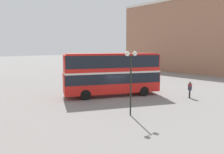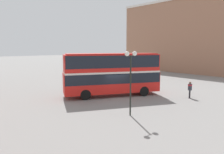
{
  "view_description": "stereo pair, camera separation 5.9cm",
  "coord_description": "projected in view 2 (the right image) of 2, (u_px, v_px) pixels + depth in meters",
  "views": [
    {
      "loc": [
        -15.58,
        -17.46,
        5.43
      ],
      "look_at": [
        0.3,
        0.55,
        2.13
      ],
      "focal_mm": 35.0,
      "sensor_mm": 36.0,
      "label": 1
    },
    {
      "loc": [
        -15.54,
        -17.5,
        5.43
      ],
      "look_at": [
        0.3,
        0.55,
        2.13
      ],
      "focal_mm": 35.0,
      "sensor_mm": 36.0,
      "label": 2
    }
  ],
  "objects": [
    {
      "name": "ground_plane",
      "position": [
        113.0,
        97.0,
        23.92
      ],
      "size": [
        240.0,
        240.0,
        0.0
      ],
      "primitive_type": "plane",
      "color": "gray"
    },
    {
      "name": "double_decker_bus",
      "position": [
        112.0,
        72.0,
        24.16
      ],
      "size": [
        10.65,
        6.72,
        4.74
      ],
      "rotation": [
        0.0,
        0.0,
        -0.44
      ],
      "color": "red",
      "rests_on": "ground_plane"
    },
    {
      "name": "pedestrian_foreground",
      "position": [
        190.0,
        88.0,
        23.3
      ],
      "size": [
        0.6,
        0.6,
        1.78
      ],
      "rotation": [
        0.0,
        0.0,
        2.11
      ],
      "color": "#232328",
      "rests_on": "ground_plane"
    },
    {
      "name": "building_row_right",
      "position": [
        190.0,
        36.0,
        49.72
      ],
      "size": [
        11.87,
        29.78,
        15.69
      ],
      "color": "#9E7056",
      "rests_on": "ground_plane"
    },
    {
      "name": "street_lamp_twin_globe",
      "position": [
        131.0,
        67.0,
        16.97
      ],
      "size": [
        1.21,
        0.37,
        5.12
      ],
      "color": "black",
      "rests_on": "ground_plane"
    }
  ]
}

